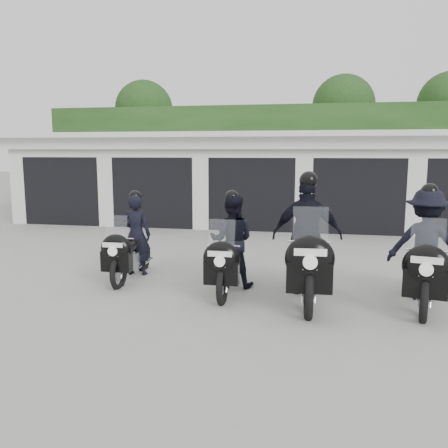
% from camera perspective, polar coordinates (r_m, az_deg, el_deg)
% --- Properties ---
extents(ground, '(80.00, 80.00, 0.00)m').
position_cam_1_polar(ground, '(9.10, -1.52, -6.54)').
color(ground, gray).
rests_on(ground, ground).
extents(garage_block, '(16.40, 6.80, 2.96)m').
position_cam_1_polar(garage_block, '(16.76, 4.51, 5.44)').
color(garage_block, silver).
rests_on(garage_block, ground).
extents(background_vegetation, '(20.00, 3.90, 5.80)m').
position_cam_1_polar(background_vegetation, '(21.54, 7.07, 9.74)').
color(background_vegetation, '#1B3A15').
rests_on(background_vegetation, ground).
extents(police_bike_a, '(0.60, 1.96, 1.71)m').
position_cam_1_polar(police_bike_a, '(9.15, -11.09, -2.27)').
color(police_bike_a, black).
rests_on(police_bike_a, ground).
extents(police_bike_b, '(0.82, 2.05, 1.78)m').
position_cam_1_polar(police_bike_b, '(8.26, 0.75, -2.78)').
color(police_bike_b, black).
rests_on(police_bike_b, ground).
extents(police_bike_c, '(1.20, 2.46, 2.14)m').
position_cam_1_polar(police_bike_c, '(7.90, 10.00, -2.30)').
color(police_bike_c, black).
rests_on(police_bike_c, ground).
extents(police_bike_d, '(1.27, 2.23, 1.96)m').
position_cam_1_polar(police_bike_d, '(8.18, 23.11, -3.02)').
color(police_bike_d, black).
rests_on(police_bike_d, ground).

